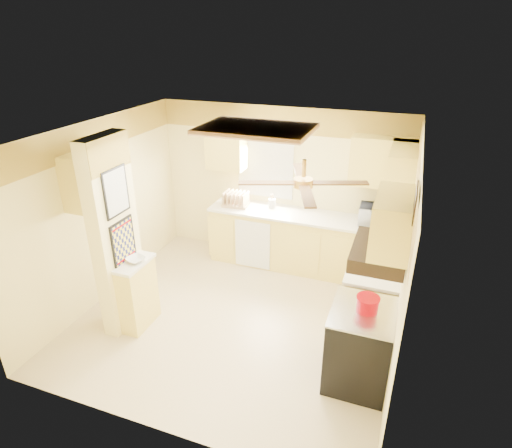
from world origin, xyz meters
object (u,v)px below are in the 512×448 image
at_px(stove, 359,345).
at_px(bowl, 136,260).
at_px(kettle, 381,260).
at_px(dutch_oven, 368,304).
at_px(microwave, 377,216).

height_order(stove, bowl, bowl).
bearing_deg(bowl, kettle, 17.82).
bearing_deg(stove, dutch_oven, 34.90).
relative_size(microwave, bowl, 2.32).
relative_size(bowl, kettle, 1.09).
xyz_separation_m(bowl, kettle, (2.85, 0.92, 0.07)).
bearing_deg(dutch_oven, microwave, 93.31).
relative_size(stove, kettle, 4.46).
bearing_deg(bowl, dutch_oven, -0.01).
xyz_separation_m(microwave, dutch_oven, (0.12, -2.14, -0.09)).
xyz_separation_m(stove, bowl, (-2.78, 0.02, 0.51)).
xyz_separation_m(stove, kettle, (0.07, 0.94, 0.58)).
xyz_separation_m(microwave, bowl, (-2.68, -2.14, -0.12)).
xyz_separation_m(microwave, kettle, (0.17, -1.22, -0.05)).
distance_m(stove, kettle, 1.10).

